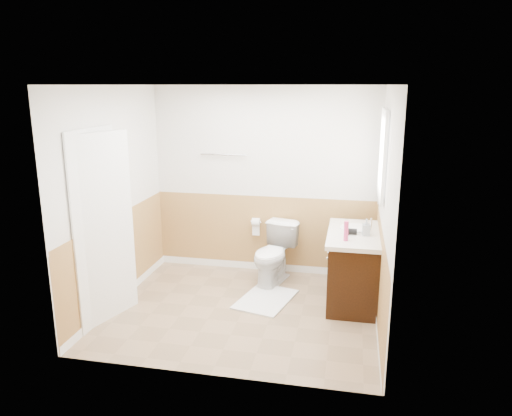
% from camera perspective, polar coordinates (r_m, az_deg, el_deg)
% --- Properties ---
extents(floor, '(3.00, 3.00, 0.00)m').
position_cam_1_polar(floor, '(5.65, -1.53, -11.96)').
color(floor, '#8C7051').
rests_on(floor, ground).
extents(ceiling, '(3.00, 3.00, 0.00)m').
position_cam_1_polar(ceiling, '(5.07, -1.73, 14.32)').
color(ceiling, white).
rests_on(ceiling, floor).
extents(wall_back, '(3.00, 0.00, 3.00)m').
position_cam_1_polar(wall_back, '(6.46, 0.99, 3.16)').
color(wall_back, silver).
rests_on(wall_back, floor).
extents(wall_front, '(3.00, 0.00, 3.00)m').
position_cam_1_polar(wall_front, '(4.01, -5.83, -3.91)').
color(wall_front, silver).
rests_on(wall_front, floor).
extents(wall_left, '(0.00, 3.00, 3.00)m').
position_cam_1_polar(wall_left, '(5.74, -16.38, 1.15)').
color(wall_left, silver).
rests_on(wall_left, floor).
extents(wall_right, '(0.00, 3.00, 3.00)m').
position_cam_1_polar(wall_right, '(5.10, 15.03, -0.36)').
color(wall_right, silver).
rests_on(wall_right, floor).
extents(wainscot_back, '(3.00, 0.00, 3.00)m').
position_cam_1_polar(wainscot_back, '(6.63, 0.94, -3.23)').
color(wainscot_back, tan).
rests_on(wainscot_back, floor).
extents(wainscot_front, '(3.00, 0.00, 3.00)m').
position_cam_1_polar(wainscot_front, '(4.31, -5.53, -13.37)').
color(wainscot_front, tan).
rests_on(wainscot_front, floor).
extents(wainscot_left, '(0.00, 2.60, 2.60)m').
position_cam_1_polar(wainscot_left, '(5.94, -15.77, -5.92)').
color(wainscot_left, tan).
rests_on(wainscot_left, floor).
extents(wainscot_right, '(0.00, 2.60, 2.60)m').
position_cam_1_polar(wainscot_right, '(5.33, 14.38, -8.18)').
color(wainscot_right, tan).
rests_on(wainscot_right, floor).
extents(toilet, '(0.60, 0.83, 0.77)m').
position_cam_1_polar(toilet, '(6.25, 2.09, -5.48)').
color(toilet, white).
rests_on(toilet, floor).
extents(bath_mat, '(0.73, 0.91, 0.02)m').
position_cam_1_polar(bath_mat, '(5.88, 1.15, -10.72)').
color(bath_mat, white).
rests_on(bath_mat, floor).
extents(vanity_cabinet, '(0.55, 1.10, 0.80)m').
position_cam_1_polar(vanity_cabinet, '(5.84, 11.38, -7.07)').
color(vanity_cabinet, black).
rests_on(vanity_cabinet, floor).
extents(vanity_knob_left, '(0.03, 0.03, 0.03)m').
position_cam_1_polar(vanity_knob_left, '(5.69, 8.42, -5.87)').
color(vanity_knob_left, silver).
rests_on(vanity_knob_left, vanity_cabinet).
extents(vanity_knob_right, '(0.03, 0.03, 0.03)m').
position_cam_1_polar(vanity_knob_right, '(5.88, 8.53, -5.20)').
color(vanity_knob_right, silver).
rests_on(vanity_knob_right, vanity_cabinet).
extents(countertop, '(0.60, 1.15, 0.05)m').
position_cam_1_polar(countertop, '(5.70, 11.49, -3.08)').
color(countertop, silver).
rests_on(countertop, vanity_cabinet).
extents(sink_basin, '(0.36, 0.36, 0.02)m').
position_cam_1_polar(sink_basin, '(5.83, 11.62, -2.32)').
color(sink_basin, white).
rests_on(sink_basin, countertop).
extents(faucet, '(0.02, 0.02, 0.14)m').
position_cam_1_polar(faucet, '(5.82, 13.42, -1.84)').
color(faucet, white).
rests_on(faucet, countertop).
extents(lotion_bottle, '(0.05, 0.05, 0.22)m').
position_cam_1_polar(lotion_bottle, '(5.34, 10.58, -2.68)').
color(lotion_bottle, '#CF356F').
rests_on(lotion_bottle, countertop).
extents(soap_dispenser, '(0.09, 0.10, 0.19)m').
position_cam_1_polar(soap_dispenser, '(5.58, 12.88, -2.22)').
color(soap_dispenser, '#959FA8').
rests_on(soap_dispenser, countertop).
extents(hair_dryer_body, '(0.14, 0.07, 0.07)m').
position_cam_1_polar(hair_dryer_body, '(5.60, 11.11, -2.72)').
color(hair_dryer_body, black).
rests_on(hair_dryer_body, countertop).
extents(hair_dryer_handle, '(0.03, 0.03, 0.07)m').
position_cam_1_polar(hair_dryer_handle, '(5.58, 10.78, -3.08)').
color(hair_dryer_handle, black).
rests_on(hair_dryer_handle, countertop).
extents(mirror_panel, '(0.02, 0.35, 0.90)m').
position_cam_1_polar(mirror_panel, '(6.11, 14.43, 4.93)').
color(mirror_panel, silver).
rests_on(mirror_panel, wall_right).
extents(window_frame, '(0.04, 0.80, 1.00)m').
position_cam_1_polar(window_frame, '(5.58, 14.72, 6.13)').
color(window_frame, white).
rests_on(window_frame, wall_right).
extents(window_glass, '(0.01, 0.70, 0.90)m').
position_cam_1_polar(window_glass, '(5.58, 14.89, 6.12)').
color(window_glass, white).
rests_on(window_glass, wall_right).
extents(door, '(0.29, 0.78, 2.04)m').
position_cam_1_polar(door, '(5.37, -17.47, -2.37)').
color(door, white).
rests_on(door, wall_left).
extents(door_frame, '(0.02, 0.92, 2.10)m').
position_cam_1_polar(door_frame, '(5.40, -18.18, -2.21)').
color(door_frame, white).
rests_on(door_frame, wall_left).
extents(door_knob, '(0.06, 0.06, 0.06)m').
position_cam_1_polar(door_knob, '(5.64, -15.29, -2.16)').
color(door_knob, silver).
rests_on(door_knob, door).
extents(towel_bar, '(0.62, 0.02, 0.02)m').
position_cam_1_polar(towel_bar, '(6.47, -3.91, 6.29)').
color(towel_bar, silver).
rests_on(towel_bar, wall_back).
extents(tp_holder_bar, '(0.14, 0.02, 0.02)m').
position_cam_1_polar(tp_holder_bar, '(6.54, -0.01, -1.66)').
color(tp_holder_bar, silver).
rests_on(tp_holder_bar, wall_back).
extents(tp_roll, '(0.10, 0.11, 0.11)m').
position_cam_1_polar(tp_roll, '(6.54, -0.01, -1.66)').
color(tp_roll, white).
rests_on(tp_roll, tp_holder_bar).
extents(tp_sheet, '(0.10, 0.01, 0.16)m').
position_cam_1_polar(tp_sheet, '(6.57, -0.01, -2.58)').
color(tp_sheet, white).
rests_on(tp_sheet, tp_roll).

